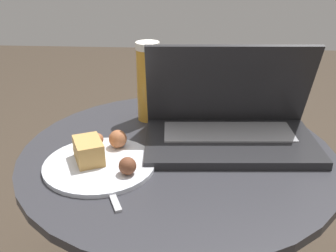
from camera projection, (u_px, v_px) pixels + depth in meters
table at (177, 207)px, 0.93m from camera, size 0.69×0.69×0.50m
laptop at (230, 123)px, 0.89m from camera, size 0.39×0.24×0.22m
beer_glass at (148, 82)px, 0.98m from camera, size 0.06×0.06×0.20m
snack_plate at (99, 158)px, 0.80m from camera, size 0.23×0.23×0.06m
fork at (106, 179)px, 0.75m from camera, size 0.09×0.17×0.00m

